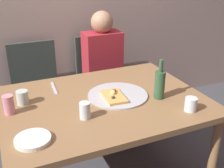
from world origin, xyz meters
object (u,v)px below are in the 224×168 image
guest_in_sweater (106,68)px  pizza_slice_last (114,96)px  tumbler_near (85,110)px  wine_glass (22,97)px  plate_stack (33,140)px  chair_right (101,75)px  tumbler_far (191,104)px  pizza_tray (118,95)px  soda_can (9,105)px  chair_left (37,85)px  table_knife (54,88)px  dining_table (103,109)px  wine_bottle (160,84)px

guest_in_sweater → pizza_slice_last: bearing=71.2°
tumbler_near → wine_glass: (-0.32, 0.34, -0.00)m
plate_stack → chair_right: size_ratio=0.21×
wine_glass → plate_stack: size_ratio=0.49×
pizza_slice_last → tumbler_far: (0.38, -0.34, 0.02)m
pizza_tray → guest_in_sweater: size_ratio=0.36×
wine_glass → chair_right: size_ratio=0.10×
pizza_slice_last → guest_in_sweater: size_ratio=0.20×
soda_can → chair_left: bearing=71.5°
table_knife → chair_right: (0.60, 0.60, -0.21)m
dining_table → soda_can: (-0.60, 0.05, 0.14)m
pizza_slice_last → tumbler_near: 0.30m
dining_table → wine_bottle: (0.36, -0.13, 0.18)m
tumbler_far → chair_left: chair_left is taller
plate_stack → table_knife: bearing=67.7°
wine_bottle → wine_glass: size_ratio=2.99×
chair_right → table_knife: bearing=45.1°
pizza_slice_last → wine_glass: size_ratio=2.48×
wine_glass → chair_left: chair_left is taller
wine_bottle → table_knife: (-0.63, 0.44, -0.10)m
tumbler_far → plate_stack: size_ratio=0.46×
tumbler_near → wine_glass: size_ratio=1.11×
tumbler_far → soda_can: bearing=158.3°
tumbler_near → guest_in_sweater: 1.09m
tumbler_far → chair_right: size_ratio=0.10×
table_knife → guest_in_sweater: (0.60, 0.45, -0.09)m
table_knife → chair_left: bearing=8.3°
plate_stack → guest_in_sweater: 1.37m
wine_bottle → tumbler_far: wine_bottle is taller
dining_table → wine_bottle: 0.42m
chair_left → guest_in_sweater: size_ratio=0.77×
tumbler_far → tumbler_near: bearing=164.3°
guest_in_sweater → pizza_tray: bearing=73.5°
wine_bottle → tumbler_near: wine_bottle is taller
wine_bottle → soda_can: bearing=169.2°
plate_stack → tumbler_far: bearing=-3.6°
tumbler_near → tumbler_far: bearing=-15.7°
tumbler_near → soda_can: (-0.41, 0.24, 0.01)m
tumbler_near → table_knife: size_ratio=0.47×
wine_glass → chair_left: size_ratio=0.10×
table_knife → chair_right: 0.88m
dining_table → guest_in_sweater: bearing=66.2°
plate_stack → chair_right: (0.85, 1.22, -0.22)m
pizza_tray → wine_glass: (-0.62, 0.14, 0.04)m
tumbler_far → guest_in_sweater: guest_in_sweater is taller
dining_table → table_knife: table_knife is taller
chair_left → chair_right: size_ratio=1.00×
chair_left → pizza_slice_last: bearing=112.0°
tumbler_far → chair_right: (-0.11, 1.28, -0.26)m
tumbler_near → wine_bottle: bearing=5.5°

